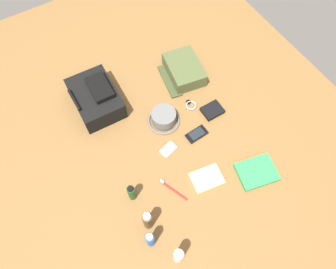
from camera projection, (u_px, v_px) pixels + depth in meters
name	position (u px, v px, depth m)	size (l,w,h in m)	color
ground_plane	(168.00, 139.00, 1.65)	(2.64, 2.02, 0.02)	brown
backpack	(96.00, 98.00, 1.68)	(0.33, 0.24, 0.14)	black
toiletry_pouch	(184.00, 70.00, 1.79)	(0.28, 0.26, 0.09)	#47512D
bucket_hat	(164.00, 118.00, 1.65)	(0.18, 0.18, 0.08)	#606060
toothpaste_tube	(179.00, 256.00, 1.29)	(0.04, 0.04, 0.17)	white
deodorant_spray	(150.00, 240.00, 1.32)	(0.04, 0.04, 0.16)	blue
cologne_bottle	(148.00, 220.00, 1.36)	(0.04, 0.04, 0.16)	#473319
shampoo_bottle	(132.00, 193.00, 1.43)	(0.04, 0.04, 0.13)	#19471E
paperback_novel	(257.00, 172.00, 1.54)	(0.18, 0.22, 0.02)	#2D934C
cell_phone	(197.00, 134.00, 1.64)	(0.07, 0.12, 0.01)	black
media_player	(168.00, 149.00, 1.60)	(0.07, 0.09, 0.01)	#B7B7BC
wristwatch	(191.00, 105.00, 1.72)	(0.07, 0.06, 0.01)	#99999E
toothbrush	(172.00, 189.00, 1.50)	(0.16, 0.07, 0.02)	red
wallet	(212.00, 110.00, 1.70)	(0.09, 0.11, 0.02)	black
notepad	(207.00, 178.00, 1.52)	(0.11, 0.15, 0.02)	beige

